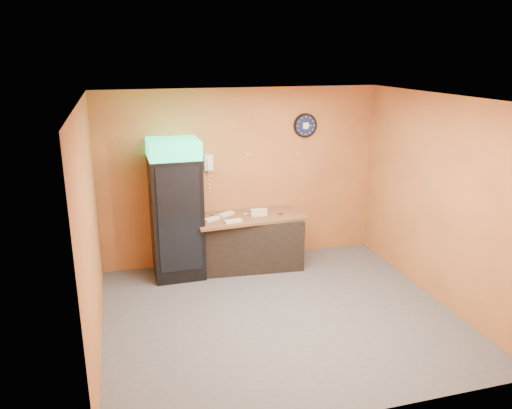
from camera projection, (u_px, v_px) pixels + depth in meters
name	position (u px, v px, depth m)	size (l,w,h in m)	color
floor	(280.00, 315.00, 6.56)	(4.50, 4.50, 0.00)	#47474C
back_wall	(242.00, 177.00, 8.00)	(4.50, 0.02, 2.80)	#C17136
left_wall	(90.00, 231.00, 5.57)	(0.02, 4.00, 2.80)	#C17136
right_wall	(439.00, 200.00, 6.74)	(0.02, 4.00, 2.80)	#C17136
ceiling	(283.00, 98.00, 5.75)	(4.50, 4.00, 0.02)	white
beverage_cooler	(176.00, 212.00, 7.45)	(0.74, 0.76, 2.11)	black
prep_counter	(249.00, 242.00, 7.95)	(1.64, 0.73, 0.82)	black
wall_clock	(305.00, 125.00, 8.01)	(0.39, 0.06, 0.39)	black
wall_phone	(209.00, 163.00, 7.73)	(0.13, 0.11, 0.24)	white
butcher_paper	(248.00, 216.00, 7.83)	(1.72, 0.80, 0.04)	brown
sub_roll_stack	(259.00, 212.00, 7.78)	(0.26, 0.10, 0.11)	beige
wrapped_sandwich_left	(212.00, 219.00, 7.58)	(0.26, 0.10, 0.04)	beige
wrapped_sandwich_mid	(233.00, 221.00, 7.49)	(0.26, 0.10, 0.04)	beige
wrapped_sandwich_right	(226.00, 214.00, 7.80)	(0.28, 0.11, 0.04)	beige
kitchen_tool	(252.00, 212.00, 7.87)	(0.06, 0.06, 0.06)	silver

